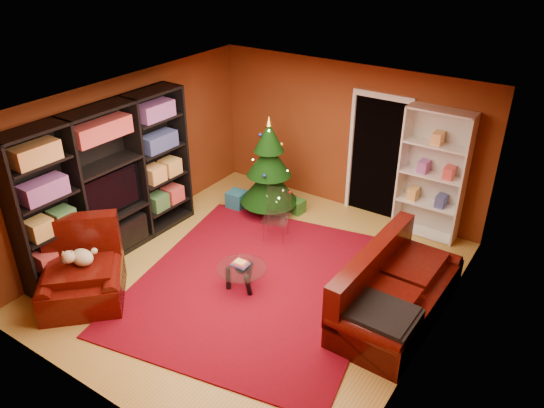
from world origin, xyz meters
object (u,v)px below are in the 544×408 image
Objects in this scene: rug at (257,283)px; media_unit at (108,184)px; acrylic_chair at (276,219)px; sofa at (399,286)px; christmas_tree at (269,167)px; gift_box_green at (297,206)px; armchair at (81,273)px; white_bookshelf at (432,175)px; dog at (82,257)px; gift_box_red at (291,203)px; gift_box_teal at (237,199)px; coffee_table at (242,278)px.

rug is 1.25× the size of media_unit.
rug is 4.90× the size of acrylic_chair.
rug is at bearing 104.97° from sofa.
rug is 2.11× the size of christmas_tree.
armchair is (-1.14, -3.74, 0.33)m from gift_box_green.
media_unit is 2.66× the size of armchair.
christmas_tree reaches higher than sofa.
white_bookshelf reaches higher than sofa.
sofa reaches higher than gift_box_green.
acrylic_chair is (0.61, -0.71, -0.49)m from christmas_tree.
acrylic_chair is (1.32, 2.70, -0.28)m from dog.
gift_box_green is at bearing -23.25° from gift_box_red.
sofa is at bearing -19.05° from gift_box_teal.
gift_box_red is 0.32× the size of coffee_table.
coffee_table is (2.25, 0.28, -0.99)m from media_unit.
sofa is 2.17m from coffee_table.
white_bookshelf is at bearing 11.99° from sofa.
acrylic_chair reaches higher than coffee_table.
rug is 2.44m from dog.
christmas_tree is 3.58m from armchair.
gift_box_red is (-0.16, 0.07, -0.01)m from gift_box_green.
acrylic_chair is (1.93, 1.65, -0.78)m from media_unit.
gift_box_teal is at bearing -161.86° from white_bookshelf.
christmas_tree is at bearing 17.28° from gift_box_teal.
sofa is at bearing -33.23° from gift_box_green.
white_bookshelf reaches higher than coffee_table.
gift_box_green is at bearing 106.47° from rug.
dog reaches higher than gift_box_teal.
gift_box_green is at bearing 81.86° from acrylic_chair.
gift_box_green is (-0.63, 2.13, 0.11)m from rug.
sofa is (4.29, 0.95, -0.70)m from media_unit.
christmas_tree is at bearing 34.24° from armchair.
white_bookshelf is at bearing 19.36° from acrylic_chair.
armchair is (-0.13, -3.30, 0.29)m from gift_box_teal.
acrylic_chair is (1.32, 2.77, -0.06)m from armchair.
dog is at bearing -134.87° from acrylic_chair.
gift_box_teal is 0.78× the size of dog.
white_bookshelf is at bearing 60.85° from rug.
white_bookshelf is at bearing 40.86° from media_unit.
acrylic_chair is (0.18, -0.97, 0.27)m from gift_box_green.
gift_box_teal is at bearing -156.54° from gift_box_green.
white_bookshelf reaches higher than christmas_tree.
gift_box_green is at bearing 57.82° from media_unit.
gift_box_teal is at bearing 134.17° from rug.
acrylic_chair is at bearing 103.42° from coffee_table.
armchair is 4.24m from sofa.
gift_box_teal is 0.99m from gift_box_red.
gift_box_red is at bearing 89.48° from acrylic_chair.
gift_box_green is 0.31× the size of acrylic_chair.
christmas_tree is 2.56× the size of coffee_table.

